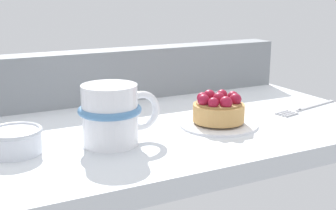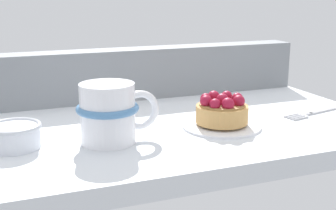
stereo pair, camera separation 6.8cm
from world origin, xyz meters
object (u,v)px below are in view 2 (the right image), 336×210
Objects in this scene: raspberry_tart at (222,110)px; coffee_mug at (109,112)px; sugar_bowl at (15,135)px; dessert_fork at (320,111)px; dessert_plate at (222,125)px.

raspberry_tart is 18.41cm from coffee_mug.
sugar_bowl is (-12.88, 2.39, -2.57)cm from coffee_mug.
raspberry_tart is 0.51× the size of dessert_fork.
coffee_mug is 0.75× the size of dessert_fork.
sugar_bowl is at bearing 176.84° from dessert_plate.
dessert_plate is 1.04× the size of coffee_mug.
dessert_plate is at bearing -176.45° from dessert_fork.
sugar_bowl is (-31.23, 1.72, 1.48)cm from dessert_plate.
dessert_plate is 1.53× the size of raspberry_tart.
sugar_bowl reaches higher than dessert_fork.
coffee_mug is (-18.32, -0.67, 1.65)cm from raspberry_tart.
dessert_plate is 2.40cm from raspberry_tart.
dessert_fork is at bearing 3.55° from dessert_plate.
raspberry_tart reaches higher than dessert_fork.
coffee_mug is at bearing -177.14° from dessert_fork.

